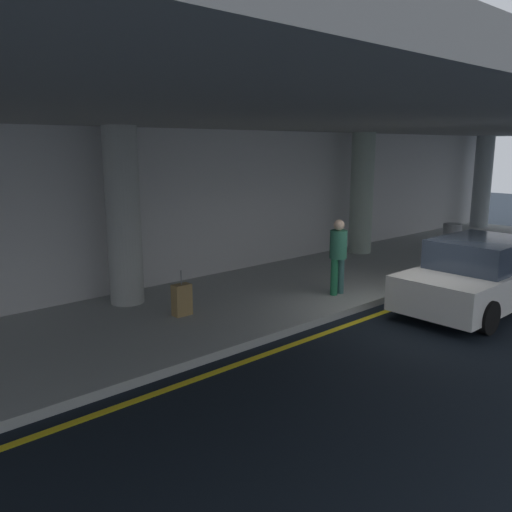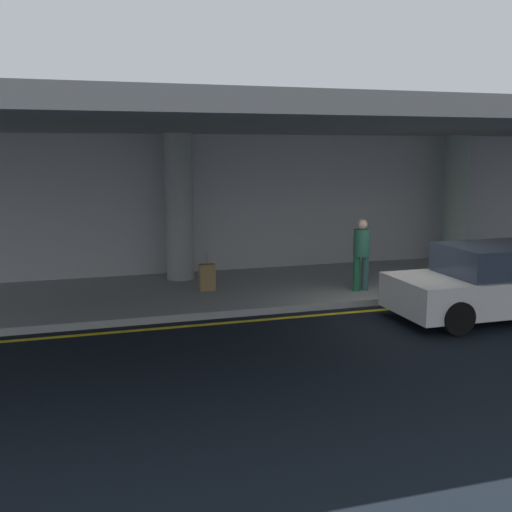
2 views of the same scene
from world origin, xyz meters
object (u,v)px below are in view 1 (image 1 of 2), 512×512
(support_column_far_left, at_px, (123,217))
(support_column_center, at_px, (482,182))
(support_column_left_mid, at_px, (362,193))
(traveler_with_luggage, at_px, (338,252))
(trash_bin_steel, at_px, (452,237))
(suitcase_upright_primary, at_px, (182,300))
(car_white, at_px, (479,276))

(support_column_far_left, xyz_separation_m, support_column_center, (16.00, 0.00, 0.00))
(support_column_left_mid, distance_m, traveler_with_luggage, 5.01)
(support_column_far_left, bearing_deg, trash_bin_steel, -9.60)
(support_column_center, relative_size, traveler_with_luggage, 2.17)
(traveler_with_luggage, distance_m, suitcase_upright_primary, 3.64)
(support_column_far_left, xyz_separation_m, trash_bin_steel, (10.41, -1.76, -1.40))
(trash_bin_steel, bearing_deg, suitcase_upright_primary, 178.48)
(support_column_left_mid, height_order, traveler_with_luggage, support_column_left_mid)
(support_column_far_left, distance_m, traveler_with_luggage, 4.65)
(support_column_left_mid, distance_m, car_white, 5.65)
(support_column_far_left, bearing_deg, traveler_with_luggage, -34.13)
(car_white, bearing_deg, suitcase_upright_primary, 145.17)
(support_column_far_left, relative_size, traveler_with_luggage, 2.17)
(traveler_with_luggage, bearing_deg, support_column_center, 63.28)
(support_column_center, height_order, suitcase_upright_primary, support_column_center)
(suitcase_upright_primary, height_order, trash_bin_steel, suitcase_upright_primary)
(traveler_with_luggage, xyz_separation_m, trash_bin_steel, (6.62, 0.81, -0.54))
(car_white, bearing_deg, trash_bin_steel, 31.85)
(support_column_left_mid, height_order, car_white, support_column_left_mid)
(support_column_left_mid, relative_size, trash_bin_steel, 4.29)
(trash_bin_steel, bearing_deg, support_column_center, 17.47)
(support_column_center, relative_size, trash_bin_steel, 4.29)
(traveler_with_luggage, height_order, trash_bin_steel, traveler_with_luggage)
(support_column_far_left, bearing_deg, car_white, -41.63)
(suitcase_upright_primary, bearing_deg, support_column_left_mid, -12.02)
(support_column_center, height_order, trash_bin_steel, support_column_center)
(trash_bin_steel, bearing_deg, support_column_left_mid, 143.85)
(car_white, distance_m, trash_bin_steel, 5.81)
(support_column_left_mid, distance_m, support_column_center, 8.00)
(traveler_with_luggage, bearing_deg, support_column_left_mid, 82.75)
(traveler_with_luggage, relative_size, trash_bin_steel, 1.98)
(support_column_center, distance_m, car_white, 11.63)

